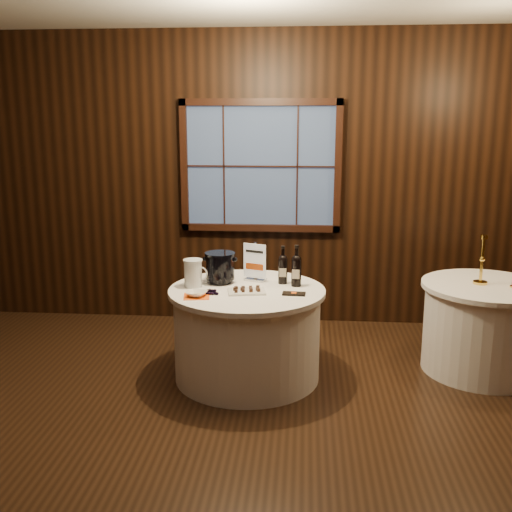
# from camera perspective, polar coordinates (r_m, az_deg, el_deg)

# --- Properties ---
(ground) EXTENTS (6.00, 6.00, 0.00)m
(ground) POSITION_cam_1_polar(r_m,az_deg,el_deg) (4.27, -2.19, -16.92)
(ground) COLOR black
(ground) RESTS_ON ground
(back_wall) EXTENTS (6.00, 0.10, 3.00)m
(back_wall) POSITION_cam_1_polar(r_m,az_deg,el_deg) (6.20, 0.44, 7.59)
(back_wall) COLOR black
(back_wall) RESTS_ON ground
(main_table) EXTENTS (1.28, 1.28, 0.77)m
(main_table) POSITION_cam_1_polar(r_m,az_deg,el_deg) (5.00, -0.85, -7.35)
(main_table) COLOR white
(main_table) RESTS_ON ground
(side_table) EXTENTS (1.08, 1.08, 0.77)m
(side_table) POSITION_cam_1_polar(r_m,az_deg,el_deg) (5.49, 20.88, -6.38)
(side_table) COLOR white
(side_table) RESTS_ON ground
(sign_stand) EXTENTS (0.20, 0.16, 0.34)m
(sign_stand) POSITION_cam_1_polar(r_m,az_deg,el_deg) (5.09, -0.07, -1.14)
(sign_stand) COLOR silver
(sign_stand) RESTS_ON main_table
(port_bottle_left) EXTENTS (0.08, 0.08, 0.32)m
(port_bottle_left) POSITION_cam_1_polar(r_m,az_deg,el_deg) (5.01, 2.57, -1.08)
(port_bottle_left) COLOR black
(port_bottle_left) RESTS_ON main_table
(port_bottle_right) EXTENTS (0.08, 0.09, 0.35)m
(port_bottle_right) POSITION_cam_1_polar(r_m,az_deg,el_deg) (4.94, 3.87, -1.19)
(port_bottle_right) COLOR black
(port_bottle_right) RESTS_ON main_table
(ice_bucket) EXTENTS (0.26, 0.26, 0.26)m
(ice_bucket) POSITION_cam_1_polar(r_m,az_deg,el_deg) (5.04, -3.44, -1.05)
(ice_bucket) COLOR black
(ice_bucket) RESTS_ON main_table
(chocolate_plate) EXTENTS (0.33, 0.25, 0.04)m
(chocolate_plate) POSITION_cam_1_polar(r_m,az_deg,el_deg) (4.78, -0.90, -3.30)
(chocolate_plate) COLOR white
(chocolate_plate) RESTS_ON main_table
(chocolate_box) EXTENTS (0.19, 0.10, 0.02)m
(chocolate_box) POSITION_cam_1_polar(r_m,az_deg,el_deg) (4.73, 3.63, -3.61)
(chocolate_box) COLOR black
(chocolate_box) RESTS_ON main_table
(grape_bunch) EXTENTS (0.17, 0.09, 0.04)m
(grape_bunch) POSITION_cam_1_polar(r_m,az_deg,el_deg) (4.75, -4.18, -3.41)
(grape_bunch) COLOR black
(grape_bunch) RESTS_ON main_table
(glass_pitcher) EXTENTS (0.21, 0.16, 0.23)m
(glass_pitcher) POSITION_cam_1_polar(r_m,az_deg,el_deg) (4.95, -5.99, -1.61)
(glass_pitcher) COLOR white
(glass_pitcher) RESTS_ON main_table
(orange_napkin) EXTENTS (0.23, 0.23, 0.00)m
(orange_napkin) POSITION_cam_1_polar(r_m,az_deg,el_deg) (4.70, -5.67, -3.84)
(orange_napkin) COLOR #F55C14
(orange_napkin) RESTS_ON main_table
(cracker_bowl) EXTENTS (0.19, 0.19, 0.04)m
(cracker_bowl) POSITION_cam_1_polar(r_m,az_deg,el_deg) (4.69, -5.68, -3.59)
(cracker_bowl) COLOR white
(cracker_bowl) RESTS_ON orange_napkin
(brass_candlestick) EXTENTS (0.12, 0.12, 0.42)m
(brass_candlestick) POSITION_cam_1_polar(r_m,az_deg,el_deg) (5.34, 20.68, -0.93)
(brass_candlestick) COLOR gold
(brass_candlestick) RESTS_ON side_table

